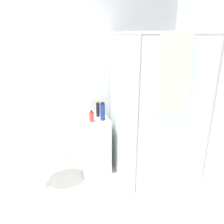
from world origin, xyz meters
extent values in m
cube|color=silver|center=(0.00, 1.70, 1.25)|extent=(6.40, 0.06, 2.50)
cube|color=white|center=(1.18, 1.18, 0.04)|extent=(0.97, 0.97, 0.09)
cylinder|color=#B2B2B7|center=(1.65, 1.65, 0.95)|extent=(0.04, 0.04, 1.90)
cylinder|color=#B2B2B7|center=(0.72, 1.65, 0.95)|extent=(0.04, 0.04, 1.90)
cylinder|color=#B2B2B7|center=(1.65, 0.72, 0.95)|extent=(0.04, 0.04, 1.90)
cylinder|color=#B2B2B7|center=(0.72, 0.72, 0.95)|extent=(0.04, 0.04, 1.90)
cylinder|color=#B2B2B7|center=(1.18, 0.72, 1.88)|extent=(0.93, 0.04, 0.04)
cylinder|color=#B2B2B7|center=(1.18, 1.65, 1.88)|extent=(0.93, 0.04, 0.04)
cylinder|color=#B2B2B7|center=(0.72, 1.18, 1.88)|extent=(0.04, 0.93, 0.04)
cylinder|color=#B2B2B7|center=(1.65, 1.18, 1.88)|extent=(0.04, 0.93, 0.04)
cube|color=silver|center=(1.18, 0.71, 0.98)|extent=(0.90, 0.01, 1.78)
cube|color=silver|center=(0.71, 1.18, 0.98)|extent=(0.01, 0.90, 1.78)
cylinder|color=#B7BABF|center=(1.43, 1.59, 0.80)|extent=(0.02, 0.02, 1.43)
cylinder|color=#B7BABF|center=(1.43, 1.54, 1.54)|extent=(0.07, 0.07, 0.04)
cube|color=beige|center=(1.09, 0.68, 1.48)|extent=(0.36, 0.03, 0.80)
cube|color=silver|center=(0.42, 1.48, 0.40)|extent=(0.39, 0.38, 0.80)
sphere|color=gold|center=(0.42, 1.28, 0.44)|extent=(0.02, 0.02, 0.02)
cylinder|color=white|center=(-0.34, 1.29, 0.34)|extent=(0.13, 0.13, 0.69)
cylinder|color=white|center=(-0.34, 1.29, 0.76)|extent=(0.46, 0.46, 0.15)
cylinder|color=#B7BABF|center=(-0.34, 1.45, 0.90)|extent=(0.02, 0.02, 0.13)
cube|color=#B7BABF|center=(-0.34, 1.42, 0.96)|extent=(0.02, 0.07, 0.02)
cylinder|color=red|center=(0.37, 1.39, 0.86)|extent=(0.06, 0.06, 0.13)
cylinder|color=black|center=(0.37, 1.39, 0.93)|extent=(0.02, 0.02, 0.02)
cube|color=black|center=(0.37, 1.38, 0.95)|extent=(0.02, 0.04, 0.01)
cylinder|color=black|center=(0.49, 1.56, 0.90)|extent=(0.05, 0.05, 0.21)
cylinder|color=gold|center=(0.49, 1.56, 1.01)|extent=(0.04, 0.04, 0.02)
cylinder|color=navy|center=(0.52, 1.41, 0.91)|extent=(0.07, 0.07, 0.22)
cylinder|color=black|center=(0.52, 1.41, 1.03)|extent=(0.06, 0.06, 0.02)
camera|label=1|loc=(-0.13, -1.24, 1.86)|focal=35.00mm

